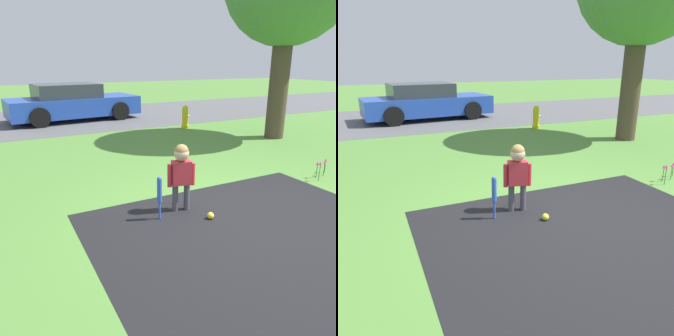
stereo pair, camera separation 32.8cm
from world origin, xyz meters
The scene contains 8 objects.
ground_plane centered at (0.00, 0.00, 0.00)m, with size 60.00×60.00×0.00m, color #518438.
street_strip centered at (0.00, 9.19, 0.00)m, with size 40.00×6.00×0.01m.
child centered at (-0.57, 0.43, 0.63)m, with size 0.39×0.21×0.97m.
baseball_bat centered at (-0.96, 0.32, 0.40)m, with size 0.07×0.07×0.61m.
sports_ball centered at (-0.35, 0.00, 0.05)m, with size 0.10×0.10×0.10m.
fire_hydrant centered at (2.56, 5.65, 0.36)m, with size 0.27×0.24×0.73m.
parked_car centered at (-0.27, 8.87, 0.62)m, with size 4.65×2.30×1.29m.
flower_bed centered at (2.44, 0.47, 0.26)m, with size 0.55×0.32×0.36m.
Camera 1 is at (-2.71, -3.29, 2.04)m, focal length 35.00 mm.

